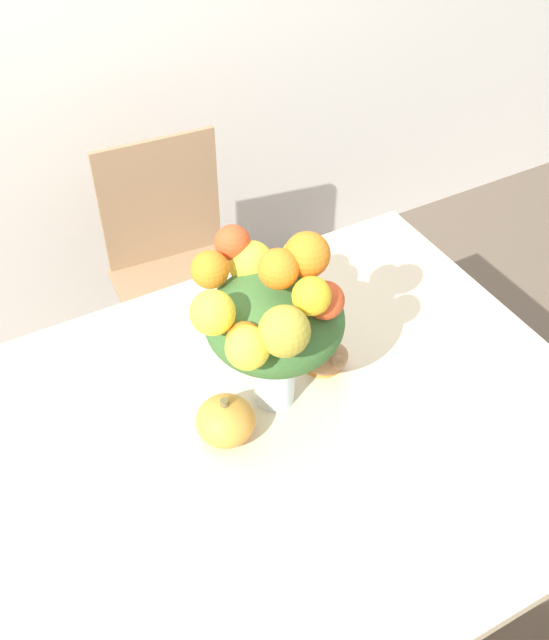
# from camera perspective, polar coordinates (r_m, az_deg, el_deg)

# --- Properties ---
(ground_plane) EXTENTS (12.00, 12.00, 0.00)m
(ground_plane) POSITION_cam_1_polar(r_m,az_deg,el_deg) (2.30, -0.63, -20.97)
(ground_plane) COLOR brown
(dining_table) EXTENTS (1.49, 1.13, 0.78)m
(dining_table) POSITION_cam_1_polar(r_m,az_deg,el_deg) (1.70, -0.81, -10.66)
(dining_table) COLOR beige
(dining_table) RESTS_ON ground_plane
(flower_vase) EXTENTS (0.33, 0.37, 0.45)m
(flower_vase) POSITION_cam_1_polar(r_m,az_deg,el_deg) (1.52, -0.19, 0.27)
(flower_vase) COLOR silver
(flower_vase) RESTS_ON dining_table
(pumpkin) EXTENTS (0.13, 0.13, 0.12)m
(pumpkin) POSITION_cam_1_polar(r_m,az_deg,el_deg) (1.60, -3.74, -7.65)
(pumpkin) COLOR gold
(pumpkin) RESTS_ON dining_table
(turkey_figurine) EXTENTS (0.10, 0.13, 0.08)m
(turkey_figurine) POSITION_cam_1_polar(r_m,az_deg,el_deg) (1.75, 3.87, -2.62)
(turkey_figurine) COLOR #936642
(turkey_figurine) RESTS_ON dining_table
(dining_chair_near_window) EXTENTS (0.45, 0.45, 0.91)m
(dining_chair_near_window) POSITION_cam_1_polar(r_m,az_deg,el_deg) (2.52, -7.31, 3.51)
(dining_chair_near_window) COLOR #9E7A56
(dining_chair_near_window) RESTS_ON ground_plane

